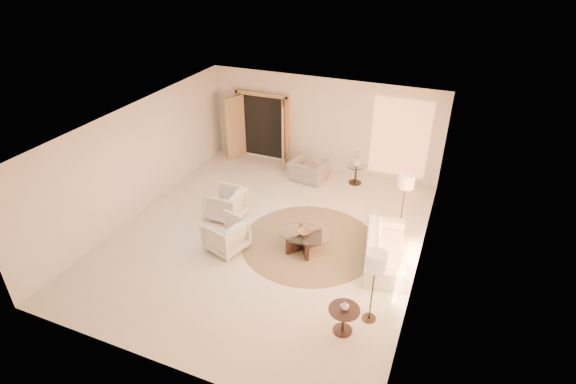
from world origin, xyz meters
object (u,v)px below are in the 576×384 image
at_px(sofa, 385,248).
at_px(accent_chair, 309,167).
at_px(side_vase, 357,162).
at_px(armchair_right, 226,234).
at_px(end_table, 344,316).
at_px(armchair_left, 226,203).
at_px(end_vase, 345,306).
at_px(coffee_table, 304,239).
at_px(bowl, 304,232).
at_px(side_table, 356,173).
at_px(floor_lamp_near, 406,184).
at_px(floor_lamp_far, 376,264).

bearing_deg(sofa, accent_chair, 34.29).
height_order(accent_chair, side_vase, accent_chair).
height_order(armchair_right, accent_chair, accent_chair).
xyz_separation_m(sofa, accent_chair, (-2.82, 2.82, 0.12)).
relative_size(accent_chair, end_table, 1.74).
bearing_deg(armchair_left, end_vase, 55.54).
height_order(accent_chair, coffee_table, accent_chair).
bearing_deg(armchair_left, armchair_right, 28.19).
xyz_separation_m(coffee_table, bowl, (0.00, 0.00, 0.20)).
distance_m(accent_chair, coffee_table, 3.34).
xyz_separation_m(sofa, end_table, (-0.26, -2.37, 0.05)).
relative_size(armchair_right, accent_chair, 0.84).
bearing_deg(armchair_left, accent_chair, 154.06).
bearing_deg(coffee_table, end_table, -53.08).
distance_m(coffee_table, bowl, 0.20).
distance_m(side_table, floor_lamp_near, 2.73).
relative_size(armchair_left, coffee_table, 0.66).
bearing_deg(floor_lamp_near, side_vase, 129.63).
bearing_deg(sofa, floor_lamp_far, 172.71).
distance_m(sofa, end_table, 2.38).
bearing_deg(end_table, bowl, 126.92).
bearing_deg(coffee_table, floor_lamp_far, -39.15).
distance_m(armchair_right, side_table, 4.59).
bearing_deg(side_table, end_table, -77.27).
distance_m(side_table, bowl, 3.54).
relative_size(sofa, armchair_right, 2.59).
bearing_deg(floor_lamp_far, bowl, 140.85).
height_order(floor_lamp_near, bowl, floor_lamp_near).
height_order(accent_chair, bowl, accent_chair).
bearing_deg(armchair_right, side_vase, 170.75).
xyz_separation_m(coffee_table, end_table, (1.52, -2.02, 0.09)).
bearing_deg(accent_chair, armchair_left, 73.40).
bearing_deg(armchair_left, coffee_table, 76.39).
height_order(sofa, floor_lamp_near, floor_lamp_near).
bearing_deg(end_vase, bowl, 126.92).
distance_m(end_table, side_table, 5.69).
bearing_deg(floor_lamp_near, armchair_right, -147.97).
distance_m(armchair_right, end_table, 3.44).
bearing_deg(floor_lamp_far, armchair_right, 165.85).
relative_size(sofa, bowl, 6.86).
bearing_deg(coffee_table, bowl, 90.00).
bearing_deg(bowl, end_table, -53.08).
height_order(sofa, armchair_left, armchair_left).
relative_size(floor_lamp_near, floor_lamp_far, 1.01).
bearing_deg(side_vase, accent_chair, -164.63).
xyz_separation_m(side_table, floor_lamp_near, (1.63, -1.97, 0.98)).
relative_size(accent_chair, floor_lamp_near, 0.63).
height_order(accent_chair, floor_lamp_far, floor_lamp_far).
bearing_deg(end_table, armchair_right, 156.58).
height_order(armchair_left, floor_lamp_near, floor_lamp_near).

